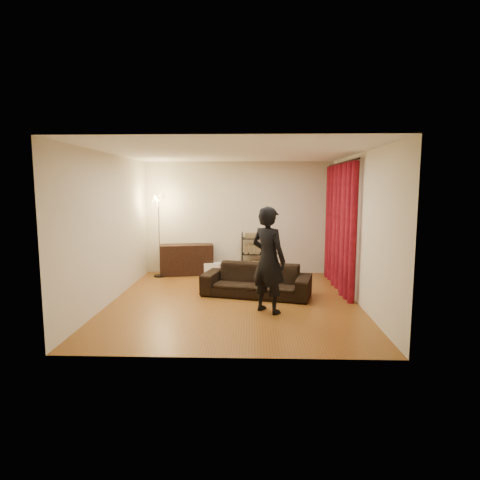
{
  "coord_description": "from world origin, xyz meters",
  "views": [
    {
      "loc": [
        0.34,
        -7.21,
        2.1
      ],
      "look_at": [
        0.1,
        0.3,
        1.1
      ],
      "focal_mm": 30.0,
      "sensor_mm": 36.0,
      "label": 1
    }
  ],
  "objects_px": {
    "storage_boxes": "(213,269)",
    "floor_lamp": "(159,236)",
    "sofa": "(256,280)",
    "wire_shelf": "(252,254)",
    "media_cabinet": "(187,259)",
    "person": "(268,260)"
  },
  "relations": [
    {
      "from": "media_cabinet",
      "to": "floor_lamp",
      "type": "distance_m",
      "value": 0.89
    },
    {
      "from": "storage_boxes",
      "to": "person",
      "type": "bearing_deg",
      "value": -66.54
    },
    {
      "from": "sofa",
      "to": "media_cabinet",
      "type": "distance_m",
      "value": 2.48
    },
    {
      "from": "floor_lamp",
      "to": "storage_boxes",
      "type": "bearing_deg",
      "value": 7.55
    },
    {
      "from": "sofa",
      "to": "wire_shelf",
      "type": "height_order",
      "value": "wire_shelf"
    },
    {
      "from": "person",
      "to": "storage_boxes",
      "type": "height_order",
      "value": "person"
    },
    {
      "from": "person",
      "to": "wire_shelf",
      "type": "relative_size",
      "value": 1.74
    },
    {
      "from": "sofa",
      "to": "floor_lamp",
      "type": "bearing_deg",
      "value": 157.93
    },
    {
      "from": "storage_boxes",
      "to": "wire_shelf",
      "type": "xyz_separation_m",
      "value": [
        0.93,
        0.06,
        0.36
      ]
    },
    {
      "from": "sofa",
      "to": "wire_shelf",
      "type": "bearing_deg",
      "value": 106.25
    },
    {
      "from": "sofa",
      "to": "storage_boxes",
      "type": "bearing_deg",
      "value": 133.39
    },
    {
      "from": "person",
      "to": "floor_lamp",
      "type": "distance_m",
      "value": 3.59
    },
    {
      "from": "storage_boxes",
      "to": "floor_lamp",
      "type": "height_order",
      "value": "floor_lamp"
    },
    {
      "from": "person",
      "to": "media_cabinet",
      "type": "relative_size",
      "value": 1.43
    },
    {
      "from": "storage_boxes",
      "to": "media_cabinet",
      "type": "bearing_deg",
      "value": 173.25
    },
    {
      "from": "sofa",
      "to": "wire_shelf",
      "type": "relative_size",
      "value": 2.02
    },
    {
      "from": "person",
      "to": "storage_boxes",
      "type": "xyz_separation_m",
      "value": [
        -1.21,
        2.79,
        -0.74
      ]
    },
    {
      "from": "sofa",
      "to": "storage_boxes",
      "type": "distance_m",
      "value": 2.05
    },
    {
      "from": "storage_boxes",
      "to": "wire_shelf",
      "type": "distance_m",
      "value": 1.0
    },
    {
      "from": "sofa",
      "to": "person",
      "type": "distance_m",
      "value": 1.19
    },
    {
      "from": "floor_lamp",
      "to": "wire_shelf",
      "type": "bearing_deg",
      "value": 6.0
    },
    {
      "from": "person",
      "to": "media_cabinet",
      "type": "bearing_deg",
      "value": -17.81
    }
  ]
}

